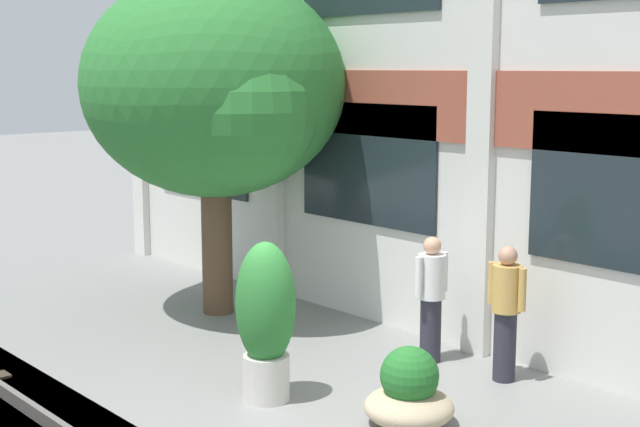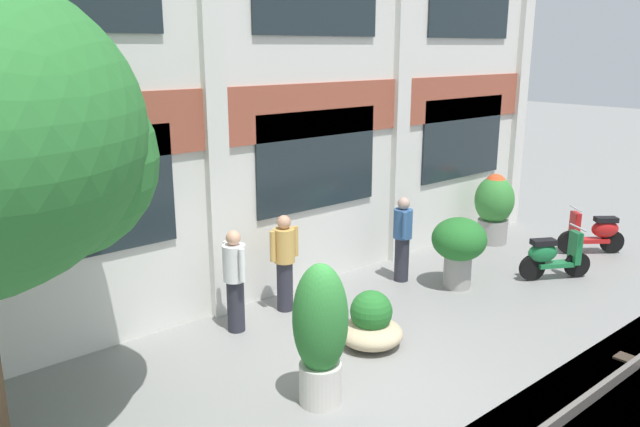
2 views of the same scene
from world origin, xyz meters
TOP-DOWN VIEW (x-y plane):
  - ground_plane at (0.00, 0.00)m, footprint 80.00×80.00m
  - apartment_facade at (-0.00, 3.17)m, footprint 16.66×0.64m
  - potted_plant_fluted_column at (6.46, 2.26)m, footprint 0.84×0.84m
  - potted_plant_stone_basin at (3.76, 1.15)m, footprint 0.96×0.96m
  - potted_plant_ribbed_drum at (-0.51, -0.09)m, footprint 0.66×0.66m
  - potted_plant_wide_bowl at (1.00, 0.56)m, footprint 0.92×0.92m
  - scooter_near_curb at (7.41, 0.46)m, footprint 1.14×0.93m
  - scooter_second_parked at (5.38, 0.26)m, footprint 1.24×0.81m
  - resident_by_doorway at (3.25, 2.01)m, footprint 0.38×0.42m
  - resident_watching_tracks at (0.84, 2.35)m, footprint 0.53×0.34m
  - resident_near_plants at (-0.18, 2.22)m, footprint 0.34×0.53m

SIDE VIEW (x-z plane):
  - ground_plane at x=0.00m, z-range 0.00..0.00m
  - potted_plant_wide_bowl at x=1.00m, z-range -0.09..0.73m
  - scooter_near_curb at x=7.41m, z-range -0.05..0.93m
  - scooter_second_parked at x=5.38m, z-range -0.05..0.93m
  - potted_plant_stone_basin at x=3.76m, z-range 0.16..1.42m
  - resident_by_doorway at x=3.25m, z-range 0.05..1.61m
  - resident_near_plants at x=-0.18m, z-range 0.05..1.62m
  - potted_plant_fluted_column at x=6.46m, z-range 0.08..1.61m
  - resident_watching_tracks at x=0.84m, z-range 0.06..1.64m
  - potted_plant_ribbed_drum at x=-0.51m, z-range 0.09..1.85m
  - apartment_facade at x=0.00m, z-range -0.01..7.51m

